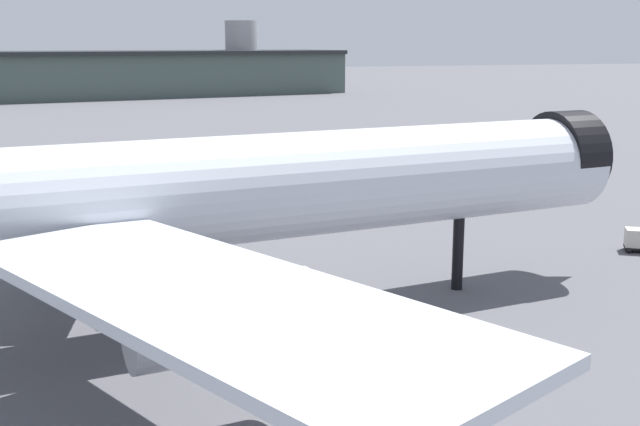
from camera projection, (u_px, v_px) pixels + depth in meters
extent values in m
plane|color=#56565B|center=(284.00, 343.00, 43.22)|extent=(900.00, 900.00, 0.00)
cylinder|color=silver|center=(200.00, 193.00, 43.67)|extent=(55.43, 11.81, 6.19)
cone|color=silver|center=(577.00, 161.00, 55.22)|extent=(7.39, 6.73, 6.06)
cylinder|color=black|center=(564.00, 156.00, 54.60)|extent=(3.41, 6.50, 6.25)
cube|color=silver|center=(78.00, 171.00, 55.71)|extent=(13.82, 26.08, 0.49)
cylinder|color=#B7BAC1|center=(107.00, 205.00, 54.08)|extent=(8.02, 4.18, 3.40)
cube|color=silver|center=(212.00, 296.00, 28.38)|extent=(18.10, 26.23, 0.49)
cylinder|color=#B7BAC1|center=(222.00, 318.00, 32.00)|extent=(8.02, 4.18, 3.40)
cylinder|color=black|center=(458.00, 253.00, 52.25)|extent=(0.74, 0.74, 4.95)
cylinder|color=black|center=(142.00, 279.00, 46.57)|extent=(0.74, 0.74, 4.95)
cylinder|color=black|center=(170.00, 312.00, 40.84)|extent=(0.74, 0.74, 4.95)
cylinder|color=#939399|center=(242.00, 57.00, 251.30)|extent=(10.33, 10.33, 22.78)
cube|color=black|center=(346.00, 196.00, 81.20)|extent=(5.46, 5.57, 0.35)
cube|color=red|center=(340.00, 189.00, 79.52)|extent=(3.18, 3.18, 1.60)
cube|color=#1E2D38|center=(336.00, 188.00, 78.57)|extent=(1.45, 1.39, 0.80)
cube|color=red|center=(349.00, 182.00, 81.81)|extent=(3.94, 3.97, 2.20)
cylinder|color=black|center=(349.00, 202.00, 79.06)|extent=(0.82, 0.84, 0.90)
cylinder|color=black|center=(328.00, 200.00, 79.98)|extent=(0.82, 0.84, 0.90)
cylinder|color=black|center=(363.00, 195.00, 82.50)|extent=(0.82, 0.84, 0.90)
cylinder|color=black|center=(342.00, 194.00, 83.41)|extent=(0.82, 0.84, 0.90)
cube|color=black|center=(640.00, 248.00, 62.04)|extent=(2.83, 2.58, 0.20)
sphere|color=black|center=(626.00, 246.00, 63.00)|extent=(0.44, 0.44, 0.44)
sphere|color=black|center=(629.00, 251.00, 61.58)|extent=(0.44, 0.44, 0.44)
cone|color=#F2600C|center=(229.00, 203.00, 78.82)|extent=(0.59, 0.59, 0.73)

